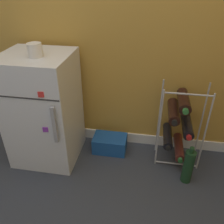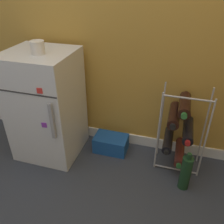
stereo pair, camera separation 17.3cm
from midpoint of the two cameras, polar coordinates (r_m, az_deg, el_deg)
ground_plane at (r=1.68m, az=-0.56°, el=-20.35°), size 14.00×14.00×0.00m
mini_fridge at (r=1.85m, az=-12.93°, el=1.44°), size 0.47×0.47×0.84m
wine_rack at (r=1.78m, az=18.62°, el=-3.73°), size 0.33×0.31×0.64m
soda_box at (r=1.99m, az=2.25°, el=-7.64°), size 0.27×0.18×0.13m
fridge_top_cup at (r=1.63m, az=-14.52°, el=14.76°), size 0.09×0.09×0.09m
loose_bottle_floor at (r=1.75m, az=20.11°, el=-13.67°), size 0.07×0.07×0.30m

